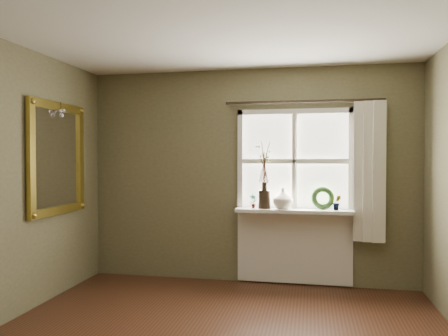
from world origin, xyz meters
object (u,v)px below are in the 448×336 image
cream_vase (283,198)px  wreath (323,201)px  dark_jug (264,199)px  gilt_mirror (58,158)px

cream_vase → wreath: cream_vase is taller
wreath → dark_jug: bearing=174.6°
wreath → gilt_mirror: bearing=-171.4°
dark_jug → wreath: wreath is taller
wreath → gilt_mirror: gilt_mirror is taller
cream_vase → wreath: (0.46, 0.04, -0.02)m
dark_jug → cream_vase: cream_vase is taller
gilt_mirror → dark_jug: bearing=21.4°
wreath → gilt_mirror: 3.02m
dark_jug → gilt_mirror: gilt_mirror is taller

